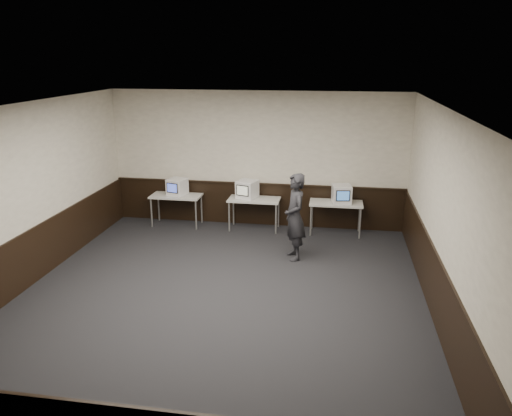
{
  "coord_description": "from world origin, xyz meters",
  "views": [
    {
      "loc": [
        1.84,
        -7.45,
        3.98
      ],
      "look_at": [
        0.37,
        1.6,
        1.15
      ],
      "focal_mm": 35.0,
      "sensor_mm": 36.0,
      "label": 1
    }
  ],
  "objects_px": {
    "desk_center": "(254,202)",
    "desk_right": "(336,205)",
    "person": "(295,217)",
    "emac_right": "(342,194)",
    "emac_left": "(177,187)",
    "emac_center": "(247,189)",
    "desk_left": "(176,198)"
  },
  "relations": [
    {
      "from": "desk_left",
      "to": "desk_center",
      "type": "distance_m",
      "value": 1.9
    },
    {
      "from": "emac_left",
      "to": "person",
      "type": "xyz_separation_m",
      "value": [
        2.97,
        -1.65,
        -0.07
      ]
    },
    {
      "from": "emac_left",
      "to": "emac_right",
      "type": "bearing_deg",
      "value": 14.56
    },
    {
      "from": "desk_right",
      "to": "emac_right",
      "type": "xyz_separation_m",
      "value": [
        0.11,
        -0.02,
        0.28
      ]
    },
    {
      "from": "desk_left",
      "to": "emac_right",
      "type": "distance_m",
      "value": 3.92
    },
    {
      "from": "emac_right",
      "to": "desk_right",
      "type": "bearing_deg",
      "value": 160.43
    },
    {
      "from": "desk_left",
      "to": "desk_right",
      "type": "relative_size",
      "value": 1.0
    },
    {
      "from": "desk_center",
      "to": "emac_left",
      "type": "xyz_separation_m",
      "value": [
        -1.87,
        0.03,
        0.27
      ]
    },
    {
      "from": "emac_center",
      "to": "emac_left",
      "type": "bearing_deg",
      "value": -161.18
    },
    {
      "from": "emac_center",
      "to": "person",
      "type": "xyz_separation_m",
      "value": [
        1.26,
        -1.65,
        -0.08
      ]
    },
    {
      "from": "desk_center",
      "to": "person",
      "type": "relative_size",
      "value": 0.68
    },
    {
      "from": "desk_right",
      "to": "emac_left",
      "type": "xyz_separation_m",
      "value": [
        -3.77,
        0.03,
        0.27
      ]
    },
    {
      "from": "desk_right",
      "to": "emac_center",
      "type": "xyz_separation_m",
      "value": [
        -2.07,
        0.04,
        0.28
      ]
    },
    {
      "from": "desk_center",
      "to": "emac_left",
      "type": "distance_m",
      "value": 1.89
    },
    {
      "from": "emac_center",
      "to": "emac_right",
      "type": "height_order",
      "value": "emac_center"
    },
    {
      "from": "desk_center",
      "to": "emac_center",
      "type": "bearing_deg",
      "value": 168.07
    },
    {
      "from": "desk_center",
      "to": "desk_right",
      "type": "bearing_deg",
      "value": 0.0
    },
    {
      "from": "person",
      "to": "emac_right",
      "type": "bearing_deg",
      "value": 128.84
    },
    {
      "from": "emac_right",
      "to": "person",
      "type": "distance_m",
      "value": 1.84
    },
    {
      "from": "desk_center",
      "to": "emac_right",
      "type": "distance_m",
      "value": 2.03
    },
    {
      "from": "desk_right",
      "to": "desk_left",
      "type": "bearing_deg",
      "value": 180.0
    },
    {
      "from": "desk_right",
      "to": "emac_right",
      "type": "height_order",
      "value": "emac_right"
    },
    {
      "from": "emac_left",
      "to": "emac_center",
      "type": "bearing_deg",
      "value": 15.47
    },
    {
      "from": "desk_right",
      "to": "person",
      "type": "relative_size",
      "value": 0.68
    },
    {
      "from": "emac_center",
      "to": "person",
      "type": "bearing_deg",
      "value": -33.78
    },
    {
      "from": "emac_center",
      "to": "emac_right",
      "type": "distance_m",
      "value": 2.18
    },
    {
      "from": "desk_center",
      "to": "desk_right",
      "type": "distance_m",
      "value": 1.9
    },
    {
      "from": "emac_center",
      "to": "desk_center",
      "type": "bearing_deg",
      "value": 6.83
    },
    {
      "from": "desk_right",
      "to": "person",
      "type": "height_order",
      "value": "person"
    },
    {
      "from": "emac_left",
      "to": "emac_center",
      "type": "xyz_separation_m",
      "value": [
        1.7,
        0.0,
        0.01
      ]
    },
    {
      "from": "desk_right",
      "to": "desk_center",
      "type": "bearing_deg",
      "value": 180.0
    },
    {
      "from": "emac_left",
      "to": "emac_right",
      "type": "relative_size",
      "value": 1.03
    }
  ]
}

